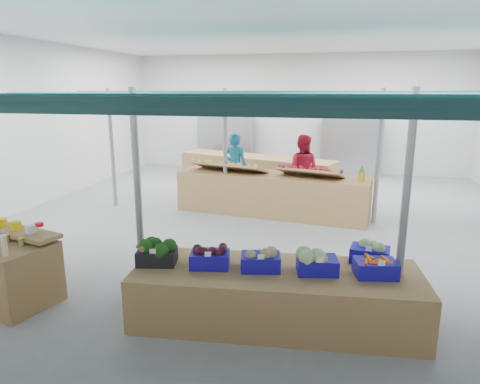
{
  "coord_description": "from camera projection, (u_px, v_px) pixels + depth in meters",
  "views": [
    {
      "loc": [
        1.74,
        -9.26,
        2.97
      ],
      "look_at": [
        -0.12,
        -1.6,
        1.07
      ],
      "focal_mm": 32.0,
      "sensor_mm": 36.0,
      "label": 1
    }
  ],
  "objects": [
    {
      "name": "far_counter",
      "position": [
        256.0,
        171.0,
        13.51
      ],
      "size": [
        5.16,
        2.49,
        0.92
      ],
      "primitive_type": "cube",
      "rotation": [
        0.0,
        0.0,
        -0.3
      ],
      "color": "olive",
      "rests_on": "floor"
    },
    {
      "name": "pole_ribbon",
      "position": [
        39.0,
        226.0,
        6.06
      ],
      "size": [
        0.12,
        0.12,
        0.28
      ],
      "color": "red",
      "rests_on": "pole_grid"
    },
    {
      "name": "back_shelving_right",
      "position": [
        351.0,
        147.0,
        14.82
      ],
      "size": [
        2.0,
        0.5,
        2.0
      ],
      "primitive_type": "cube",
      "color": "#B23F33",
      "rests_on": "floor"
    },
    {
      "name": "sparrow",
      "position": [
        141.0,
        249.0,
        5.52
      ],
      "size": [
        0.12,
        0.09,
        0.11
      ],
      "rotation": [
        0.0,
        0.0,
        0.2
      ],
      "color": "brown",
      "rests_on": "crate_broccoli"
    },
    {
      "name": "crate_broccoli",
      "position": [
        157.0,
        252.0,
        5.64
      ],
      "size": [
        0.56,
        0.45,
        0.35
      ],
      "rotation": [
        0.0,
        0.0,
        0.2
      ],
      "color": "black",
      "rests_on": "veg_counter"
    },
    {
      "name": "apple_heap_red",
      "position": [
        310.0,
        171.0,
        9.79
      ],
      "size": [
        1.62,
        1.04,
        0.27
      ],
      "rotation": [
        0.0,
        0.0,
        -0.24
      ],
      "color": "#997247",
      "rests_on": "fruit_counter"
    },
    {
      "name": "vendor_right",
      "position": [
        302.0,
        170.0,
        11.17
      ],
      "size": [
        0.97,
        0.8,
        1.84
      ],
      "primitive_type": "imported",
      "rotation": [
        0.0,
        0.0,
        3.02
      ],
      "color": "#BA1635",
      "rests_on": "floor"
    },
    {
      "name": "floor",
      "position": [
        262.0,
        222.0,
        9.84
      ],
      "size": [
        13.0,
        13.0,
        0.0
      ],
      "primitive_type": "plane",
      "color": "slate",
      "rests_on": "ground"
    },
    {
      "name": "awnings",
      "position": [
        287.0,
        100.0,
        7.37
      ],
      "size": [
        9.5,
        7.08,
        0.3
      ],
      "color": "#0A262C",
      "rests_on": "pole_grid"
    },
    {
      "name": "apple_heap_yellow",
      "position": [
        228.0,
        165.0,
        10.49
      ],
      "size": [
        2.01,
        1.14,
        0.27
      ],
      "rotation": [
        0.0,
        0.0,
        -0.24
      ],
      "color": "#997247",
      "rests_on": "fruit_counter"
    },
    {
      "name": "crate_extra",
      "position": [
        370.0,
        251.0,
        5.72
      ],
      "size": [
        0.55,
        0.44,
        0.32
      ],
      "rotation": [
        0.0,
        0.0,
        -0.14
      ],
      "color": "#150D93",
      "rests_on": "veg_counter"
    },
    {
      "name": "fruit_counter",
      "position": [
        272.0,
        194.0,
        10.37
      ],
      "size": [
        4.7,
        1.65,
        0.98
      ],
      "primitive_type": "cube",
      "rotation": [
        0.0,
        0.0,
        -0.12
      ],
      "color": "olive",
      "rests_on": "floor"
    },
    {
      "name": "crate_carrots",
      "position": [
        376.0,
        267.0,
        5.28
      ],
      "size": [
        0.56,
        0.45,
        0.29
      ],
      "rotation": [
        0.0,
        0.0,
        0.2
      ],
      "color": "#150D93",
      "rests_on": "veg_counter"
    },
    {
      "name": "vendor_left",
      "position": [
        235.0,
        167.0,
        11.58
      ],
      "size": [
        0.72,
        0.52,
        1.84
      ],
      "primitive_type": "imported",
      "rotation": [
        0.0,
        0.0,
        3.02
      ],
      "color": "#166792",
      "rests_on": "floor"
    },
    {
      "name": "crate_celeriac",
      "position": [
        261.0,
        259.0,
        5.46
      ],
      "size": [
        0.56,
        0.45,
        0.31
      ],
      "rotation": [
        0.0,
        0.0,
        0.2
      ],
      "color": "#150D93",
      "rests_on": "veg_counter"
    },
    {
      "name": "hall",
      "position": [
        274.0,
        103.0,
        10.58
      ],
      "size": [
        13.0,
        13.0,
        13.0
      ],
      "color": "silver",
      "rests_on": "ground"
    },
    {
      "name": "crate_beets",
      "position": [
        210.0,
        257.0,
        5.56
      ],
      "size": [
        0.56,
        0.45,
        0.29
      ],
      "rotation": [
        0.0,
        0.0,
        0.2
      ],
      "color": "#150D93",
      "rests_on": "veg_counter"
    },
    {
      "name": "pole_grid",
      "position": [
        286.0,
        156.0,
        7.59
      ],
      "size": [
        10.0,
        4.6,
        3.0
      ],
      "color": "gray",
      "rests_on": "floor"
    },
    {
      "name": "crate_cabbage",
      "position": [
        317.0,
        261.0,
        5.37
      ],
      "size": [
        0.56,
        0.45,
        0.35
      ],
      "rotation": [
        0.0,
        0.0,
        0.2
      ],
      "color": "#150D93",
      "rests_on": "veg_counter"
    },
    {
      "name": "veg_counter",
      "position": [
        276.0,
        296.0,
        5.56
      ],
      "size": [
        3.78,
        1.59,
        0.71
      ],
      "primitive_type": "cube",
      "rotation": [
        0.0,
        0.0,
        0.1
      ],
      "color": "olive",
      "rests_on": "floor"
    },
    {
      "name": "pineapple",
      "position": [
        362.0,
        173.0,
        9.4
      ],
      "size": [
        0.14,
        0.14,
        0.39
      ],
      "rotation": [
        0.0,
        0.0,
        -0.24
      ],
      "color": "#8C6019",
      "rests_on": "fruit_counter"
    },
    {
      "name": "back_shelving_left",
      "position": [
        226.0,
        144.0,
        15.85
      ],
      "size": [
        2.0,
        0.5,
        2.0
      ],
      "primitive_type": "cube",
      "color": "#B23F33",
      "rests_on": "floor"
    }
  ]
}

